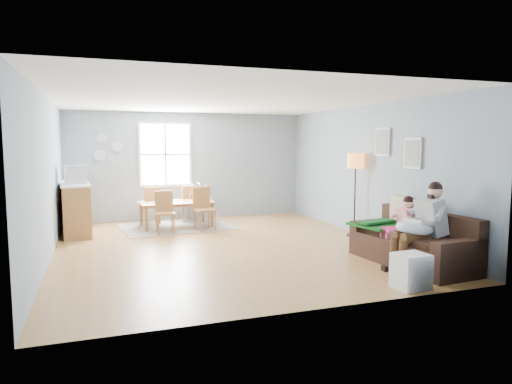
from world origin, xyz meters
name	(u,v)px	position (x,y,z in m)	size (l,w,h in m)	color
room	(225,116)	(0.00, 0.00, 2.42)	(8.40, 9.40, 3.90)	#AB7D3C
window	(165,155)	(-0.60, 3.46, 1.65)	(1.32, 0.08, 1.62)	silver
pictures	(397,147)	(2.97, -1.05, 1.85)	(0.05, 1.34, 0.74)	silver
wall_plates	(106,147)	(-2.00, 3.47, 1.83)	(0.67, 0.02, 0.66)	#A4BCC5
sofa	(414,246)	(2.51, -2.20, 0.30)	(1.05, 2.14, 0.84)	black
green_throw	(382,224)	(2.38, -1.51, 0.53)	(0.95, 0.78, 0.04)	#13551A
beige_pillow	(402,211)	(2.68, -1.64, 0.77)	(0.14, 0.51, 0.51)	#BEAB91
father	(422,223)	(2.40, -2.50, 0.72)	(0.94, 0.43, 1.35)	gray
nursing_pillow	(414,228)	(2.25, -2.51, 0.65)	(0.53, 0.53, 0.15)	#A2B6CB
infant	(413,223)	(2.24, -2.48, 0.73)	(0.21, 0.37, 0.13)	white
toddler	(403,218)	(2.42, -2.01, 0.72)	(0.55, 0.27, 0.88)	silver
floor_lamp	(355,168)	(2.80, 0.08, 1.43)	(0.35, 0.35, 1.72)	black
storage_cube	(410,271)	(1.66, -3.20, 0.23)	(0.44, 0.39, 0.47)	white
rug	(177,227)	(-0.52, 2.35, 0.01)	(2.47, 1.88, 0.01)	gray
dining_table	(177,214)	(-0.52, 2.35, 0.29)	(1.67, 0.93, 0.59)	olive
chair_sw	(165,210)	(-0.88, 1.69, 0.51)	(0.42, 0.42, 0.90)	brown
chair_se	(203,206)	(-0.02, 1.80, 0.54)	(0.50, 0.50, 0.95)	brown
chair_nw	(152,203)	(-1.02, 2.91, 0.51)	(0.48, 0.48, 0.90)	brown
chair_ne	(188,201)	(-0.14, 3.01, 0.50)	(0.49, 0.49, 0.89)	brown
counter	(75,207)	(-2.70, 2.40, 0.55)	(0.73, 2.00, 1.09)	olive
monitor	(75,174)	(-2.65, 2.03, 1.28)	(0.46, 0.44, 0.38)	silver
baby_swing	(199,204)	(0.16, 3.10, 0.42)	(0.98, 1.00, 0.93)	silver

